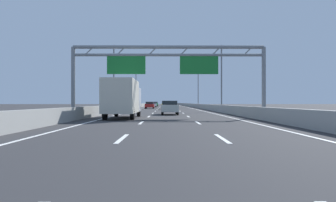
# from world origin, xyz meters

# --- Properties ---
(ground_plane) EXTENTS (260.00, 260.00, 0.00)m
(ground_plane) POSITION_xyz_m (0.00, 100.00, 0.00)
(ground_plane) COLOR #2D2D30
(lane_dash_left_1) EXTENTS (0.16, 3.00, 0.01)m
(lane_dash_left_1) POSITION_xyz_m (-1.80, 12.50, 0.01)
(lane_dash_left_1) COLOR white
(lane_dash_left_1) RESTS_ON ground_plane
(lane_dash_left_2) EXTENTS (0.16, 3.00, 0.01)m
(lane_dash_left_2) POSITION_xyz_m (-1.80, 21.50, 0.01)
(lane_dash_left_2) COLOR white
(lane_dash_left_2) RESTS_ON ground_plane
(lane_dash_left_3) EXTENTS (0.16, 3.00, 0.01)m
(lane_dash_left_3) POSITION_xyz_m (-1.80, 30.50, 0.01)
(lane_dash_left_3) COLOR white
(lane_dash_left_3) RESTS_ON ground_plane
(lane_dash_left_4) EXTENTS (0.16, 3.00, 0.01)m
(lane_dash_left_4) POSITION_xyz_m (-1.80, 39.50, 0.01)
(lane_dash_left_4) COLOR white
(lane_dash_left_4) RESTS_ON ground_plane
(lane_dash_left_5) EXTENTS (0.16, 3.00, 0.01)m
(lane_dash_left_5) POSITION_xyz_m (-1.80, 48.50, 0.01)
(lane_dash_left_5) COLOR white
(lane_dash_left_5) RESTS_ON ground_plane
(lane_dash_left_6) EXTENTS (0.16, 3.00, 0.01)m
(lane_dash_left_6) POSITION_xyz_m (-1.80, 57.50, 0.01)
(lane_dash_left_6) COLOR white
(lane_dash_left_6) RESTS_ON ground_plane
(lane_dash_left_7) EXTENTS (0.16, 3.00, 0.01)m
(lane_dash_left_7) POSITION_xyz_m (-1.80, 66.50, 0.01)
(lane_dash_left_7) COLOR white
(lane_dash_left_7) RESTS_ON ground_plane
(lane_dash_left_8) EXTENTS (0.16, 3.00, 0.01)m
(lane_dash_left_8) POSITION_xyz_m (-1.80, 75.50, 0.01)
(lane_dash_left_8) COLOR white
(lane_dash_left_8) RESTS_ON ground_plane
(lane_dash_left_9) EXTENTS (0.16, 3.00, 0.01)m
(lane_dash_left_9) POSITION_xyz_m (-1.80, 84.50, 0.01)
(lane_dash_left_9) COLOR white
(lane_dash_left_9) RESTS_ON ground_plane
(lane_dash_left_10) EXTENTS (0.16, 3.00, 0.01)m
(lane_dash_left_10) POSITION_xyz_m (-1.80, 93.50, 0.01)
(lane_dash_left_10) COLOR white
(lane_dash_left_10) RESTS_ON ground_plane
(lane_dash_left_11) EXTENTS (0.16, 3.00, 0.01)m
(lane_dash_left_11) POSITION_xyz_m (-1.80, 102.50, 0.01)
(lane_dash_left_11) COLOR white
(lane_dash_left_11) RESTS_ON ground_plane
(lane_dash_left_12) EXTENTS (0.16, 3.00, 0.01)m
(lane_dash_left_12) POSITION_xyz_m (-1.80, 111.50, 0.01)
(lane_dash_left_12) COLOR white
(lane_dash_left_12) RESTS_ON ground_plane
(lane_dash_left_13) EXTENTS (0.16, 3.00, 0.01)m
(lane_dash_left_13) POSITION_xyz_m (-1.80, 120.50, 0.01)
(lane_dash_left_13) COLOR white
(lane_dash_left_13) RESTS_ON ground_plane
(lane_dash_left_14) EXTENTS (0.16, 3.00, 0.01)m
(lane_dash_left_14) POSITION_xyz_m (-1.80, 129.50, 0.01)
(lane_dash_left_14) COLOR white
(lane_dash_left_14) RESTS_ON ground_plane
(lane_dash_left_15) EXTENTS (0.16, 3.00, 0.01)m
(lane_dash_left_15) POSITION_xyz_m (-1.80, 138.50, 0.01)
(lane_dash_left_15) COLOR white
(lane_dash_left_15) RESTS_ON ground_plane
(lane_dash_left_16) EXTENTS (0.16, 3.00, 0.01)m
(lane_dash_left_16) POSITION_xyz_m (-1.80, 147.50, 0.01)
(lane_dash_left_16) COLOR white
(lane_dash_left_16) RESTS_ON ground_plane
(lane_dash_left_17) EXTENTS (0.16, 3.00, 0.01)m
(lane_dash_left_17) POSITION_xyz_m (-1.80, 156.50, 0.01)
(lane_dash_left_17) COLOR white
(lane_dash_left_17) RESTS_ON ground_plane
(lane_dash_right_1) EXTENTS (0.16, 3.00, 0.01)m
(lane_dash_right_1) POSITION_xyz_m (1.80, 12.50, 0.01)
(lane_dash_right_1) COLOR white
(lane_dash_right_1) RESTS_ON ground_plane
(lane_dash_right_2) EXTENTS (0.16, 3.00, 0.01)m
(lane_dash_right_2) POSITION_xyz_m (1.80, 21.50, 0.01)
(lane_dash_right_2) COLOR white
(lane_dash_right_2) RESTS_ON ground_plane
(lane_dash_right_3) EXTENTS (0.16, 3.00, 0.01)m
(lane_dash_right_3) POSITION_xyz_m (1.80, 30.50, 0.01)
(lane_dash_right_3) COLOR white
(lane_dash_right_3) RESTS_ON ground_plane
(lane_dash_right_4) EXTENTS (0.16, 3.00, 0.01)m
(lane_dash_right_4) POSITION_xyz_m (1.80, 39.50, 0.01)
(lane_dash_right_4) COLOR white
(lane_dash_right_4) RESTS_ON ground_plane
(lane_dash_right_5) EXTENTS (0.16, 3.00, 0.01)m
(lane_dash_right_5) POSITION_xyz_m (1.80, 48.50, 0.01)
(lane_dash_right_5) COLOR white
(lane_dash_right_5) RESTS_ON ground_plane
(lane_dash_right_6) EXTENTS (0.16, 3.00, 0.01)m
(lane_dash_right_6) POSITION_xyz_m (1.80, 57.50, 0.01)
(lane_dash_right_6) COLOR white
(lane_dash_right_6) RESTS_ON ground_plane
(lane_dash_right_7) EXTENTS (0.16, 3.00, 0.01)m
(lane_dash_right_7) POSITION_xyz_m (1.80, 66.50, 0.01)
(lane_dash_right_7) COLOR white
(lane_dash_right_7) RESTS_ON ground_plane
(lane_dash_right_8) EXTENTS (0.16, 3.00, 0.01)m
(lane_dash_right_8) POSITION_xyz_m (1.80, 75.50, 0.01)
(lane_dash_right_8) COLOR white
(lane_dash_right_8) RESTS_ON ground_plane
(lane_dash_right_9) EXTENTS (0.16, 3.00, 0.01)m
(lane_dash_right_9) POSITION_xyz_m (1.80, 84.50, 0.01)
(lane_dash_right_9) COLOR white
(lane_dash_right_9) RESTS_ON ground_plane
(lane_dash_right_10) EXTENTS (0.16, 3.00, 0.01)m
(lane_dash_right_10) POSITION_xyz_m (1.80, 93.50, 0.01)
(lane_dash_right_10) COLOR white
(lane_dash_right_10) RESTS_ON ground_plane
(lane_dash_right_11) EXTENTS (0.16, 3.00, 0.01)m
(lane_dash_right_11) POSITION_xyz_m (1.80, 102.50, 0.01)
(lane_dash_right_11) COLOR white
(lane_dash_right_11) RESTS_ON ground_plane
(lane_dash_right_12) EXTENTS (0.16, 3.00, 0.01)m
(lane_dash_right_12) POSITION_xyz_m (1.80, 111.50, 0.01)
(lane_dash_right_12) COLOR white
(lane_dash_right_12) RESTS_ON ground_plane
(lane_dash_right_13) EXTENTS (0.16, 3.00, 0.01)m
(lane_dash_right_13) POSITION_xyz_m (1.80, 120.50, 0.01)
(lane_dash_right_13) COLOR white
(lane_dash_right_13) RESTS_ON ground_plane
(lane_dash_right_14) EXTENTS (0.16, 3.00, 0.01)m
(lane_dash_right_14) POSITION_xyz_m (1.80, 129.50, 0.01)
(lane_dash_right_14) COLOR white
(lane_dash_right_14) RESTS_ON ground_plane
(lane_dash_right_15) EXTENTS (0.16, 3.00, 0.01)m
(lane_dash_right_15) POSITION_xyz_m (1.80, 138.50, 0.01)
(lane_dash_right_15) COLOR white
(lane_dash_right_15) RESTS_ON ground_plane
(lane_dash_right_16) EXTENTS (0.16, 3.00, 0.01)m
(lane_dash_right_16) POSITION_xyz_m (1.80, 147.50, 0.01)
(lane_dash_right_16) COLOR white
(lane_dash_right_16) RESTS_ON ground_plane
(lane_dash_right_17) EXTENTS (0.16, 3.00, 0.01)m
(lane_dash_right_17) POSITION_xyz_m (1.80, 156.50, 0.01)
(lane_dash_right_17) COLOR white
(lane_dash_right_17) RESTS_ON ground_plane
(edge_line_left) EXTENTS (0.16, 176.00, 0.01)m
(edge_line_left) POSITION_xyz_m (-5.25, 88.00, 0.01)
(edge_line_left) COLOR white
(edge_line_left) RESTS_ON ground_plane
(edge_line_right) EXTENTS (0.16, 176.00, 0.01)m
(edge_line_right) POSITION_xyz_m (5.25, 88.00, 0.01)
(edge_line_right) COLOR white
(edge_line_right) RESTS_ON ground_plane
(barrier_left) EXTENTS (0.45, 220.00, 0.95)m
(barrier_left) POSITION_xyz_m (-6.90, 110.00, 0.47)
(barrier_left) COLOR #9E9E99
(barrier_left) RESTS_ON ground_plane
(barrier_right) EXTENTS (0.45, 220.00, 0.95)m
(barrier_right) POSITION_xyz_m (6.90, 110.00, 0.47)
(barrier_right) COLOR #9E9E99
(barrier_right) RESTS_ON ground_plane
(sign_gantry) EXTENTS (17.24, 0.36, 6.36)m
(sign_gantry) POSITION_xyz_m (-0.12, 29.70, 4.85)
(sign_gantry) COLOR gray
(sign_gantry) RESTS_ON ground_plane
(streetlamp_left_mid) EXTENTS (2.58, 0.28, 9.50)m
(streetlamp_left_mid) POSITION_xyz_m (-7.47, 47.52, 5.40)
(streetlamp_left_mid) COLOR slate
(streetlamp_left_mid) RESTS_ON ground_plane
(streetlamp_right_mid) EXTENTS (2.58, 0.28, 9.50)m
(streetlamp_right_mid) POSITION_xyz_m (7.47, 47.52, 5.40)
(streetlamp_right_mid) COLOR slate
(streetlamp_right_mid) RESTS_ON ground_plane
(streetlamp_left_far) EXTENTS (2.58, 0.28, 9.50)m
(streetlamp_left_far) POSITION_xyz_m (-7.47, 81.85, 5.40)
(streetlamp_left_far) COLOR slate
(streetlamp_left_far) RESTS_ON ground_plane
(streetlamp_right_far) EXTENTS (2.58, 0.28, 9.50)m
(streetlamp_right_far) POSITION_xyz_m (7.47, 81.85, 5.40)
(streetlamp_right_far) COLOR slate
(streetlamp_right_far) RESTS_ON ground_plane
(green_car) EXTENTS (1.89, 4.17, 1.47)m
(green_car) POSITION_xyz_m (-3.78, 104.34, 0.77)
(green_car) COLOR #1E7A38
(green_car) RESTS_ON ground_plane
(white_car) EXTENTS (1.74, 4.58, 1.41)m
(white_car) POSITION_xyz_m (-3.68, 86.64, 0.73)
(white_car) COLOR silver
(white_car) RESTS_ON ground_plane
(red_car) EXTENTS (1.79, 4.44, 1.41)m
(red_car) POSITION_xyz_m (-3.62, 68.20, 0.73)
(red_car) COLOR red
(red_car) RESTS_ON ground_plane
(yellow_car) EXTENTS (1.78, 4.65, 1.53)m
(yellow_car) POSITION_xyz_m (-0.21, 63.01, 0.78)
(yellow_car) COLOR yellow
(yellow_car) RESTS_ON ground_plane
(silver_car) EXTENTS (1.75, 4.22, 1.46)m
(silver_car) POSITION_xyz_m (0.16, 35.38, 0.77)
(silver_car) COLOR #A8ADB2
(silver_car) RESTS_ON ground_plane
(black_car) EXTENTS (1.75, 4.17, 1.51)m
(black_car) POSITION_xyz_m (-0.07, 90.10, 0.77)
(black_car) COLOR black
(black_car) RESTS_ON ground_plane
(box_truck) EXTENTS (2.33, 7.92, 3.06)m
(box_truck) POSITION_xyz_m (-3.76, 27.50, 1.69)
(box_truck) COLOR silver
(box_truck) RESTS_ON ground_plane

